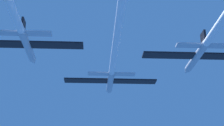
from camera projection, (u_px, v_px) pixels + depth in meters
jet_lead at (114, 59)px, 68.93m from camera, size 20.56×54.45×3.41m
jet_left_wing at (13, 10)px, 54.37m from camera, size 20.56×52.67×3.41m
jet_right_wing at (215, 30)px, 57.76m from camera, size 20.56×48.65×3.41m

